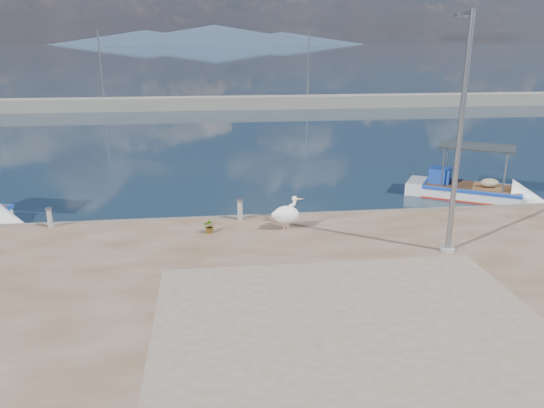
{
  "coord_description": "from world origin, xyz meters",
  "views": [
    {
      "loc": [
        -2.08,
        -13.42,
        6.74
      ],
      "look_at": [
        0.0,
        3.8,
        1.3
      ],
      "focal_mm": 35.0,
      "sensor_mm": 36.0,
      "label": 1
    }
  ],
  "objects": [
    {
      "name": "breakwater",
      "position": [
        -0.0,
        40.0,
        0.6
      ],
      "size": [
        120.0,
        2.2,
        7.5
      ],
      "color": "gray",
      "rests_on": "ground"
    },
    {
      "name": "bollard_near",
      "position": [
        -1.06,
        4.6,
        0.92
      ],
      "size": [
        0.25,
        0.25,
        0.77
      ],
      "color": "gray",
      "rests_on": "quay"
    },
    {
      "name": "ground",
      "position": [
        0.0,
        0.0,
        0.0
      ],
      "size": [
        1400.0,
        1400.0,
        0.0
      ],
      "primitive_type": "plane",
      "color": "#162635",
      "rests_on": "ground"
    },
    {
      "name": "lamp_post",
      "position": [
        5.08,
        0.93,
        3.8
      ],
      "size": [
        0.44,
        0.96,
        7.0
      ],
      "color": "gray",
      "rests_on": "quay"
    },
    {
      "name": "pelican",
      "position": [
        0.45,
        3.41,
        1.04
      ],
      "size": [
        1.21,
        0.77,
        1.15
      ],
      "rotation": [
        0.0,
        0.0,
        0.29
      ],
      "color": "tan",
      "rests_on": "quay"
    },
    {
      "name": "potted_plant",
      "position": [
        -2.14,
        3.37,
        0.74
      ],
      "size": [
        0.46,
        0.41,
        0.49
      ],
      "primitive_type": "imported",
      "rotation": [
        0.0,
        0.0,
        -0.06
      ],
      "color": "#33722D",
      "rests_on": "quay"
    },
    {
      "name": "boat_right",
      "position": [
        9.32,
        7.84,
        0.21
      ],
      "size": [
        5.78,
        4.5,
        2.71
      ],
      "rotation": [
        0.0,
        0.0,
        -0.55
      ],
      "color": "white",
      "rests_on": "ground"
    },
    {
      "name": "bollard_far",
      "position": [
        -7.61,
        4.6,
        0.88
      ],
      "size": [
        0.23,
        0.23,
        0.7
      ],
      "color": "gray",
      "rests_on": "quay"
    },
    {
      "name": "quay_patch",
      "position": [
        1.0,
        -3.0,
        0.5
      ],
      "size": [
        9.0,
        7.0,
        0.01
      ],
      "primitive_type": "cube",
      "color": "gray",
      "rests_on": "quay"
    },
    {
      "name": "mountains",
      "position": [
        4.39,
        650.0,
        9.51
      ],
      "size": [
        370.0,
        280.0,
        22.0
      ],
      "color": "#28384C",
      "rests_on": "ground"
    }
  ]
}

